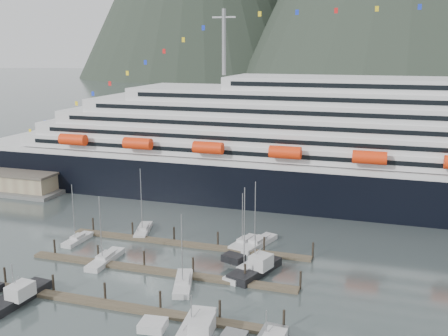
{
  "coord_description": "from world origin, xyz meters",
  "views": [
    {
      "loc": [
        30.88,
        -71.71,
        36.88
      ],
      "look_at": [
        0.65,
        22.0,
        14.31
      ],
      "focal_mm": 42.0,
      "sensor_mm": 36.0,
      "label": 1
    }
  ],
  "objects": [
    {
      "name": "cruise_ship",
      "position": [
        30.03,
        54.94,
        12.04
      ],
      "size": [
        210.0,
        30.4,
        50.3
      ],
      "color": "black",
      "rests_on": "ground"
    },
    {
      "name": "sailboat_d",
      "position": [
        9.55,
        7.29,
        0.43
      ],
      "size": [
        5.86,
        11.2,
        15.61
      ],
      "rotation": [
        0.0,
        0.0,
        1.25
      ],
      "color": "silver",
      "rests_on": "ground"
    },
    {
      "name": "sailboat_b",
      "position": [
        -15.65,
        4.18,
        0.41
      ],
      "size": [
        2.72,
        9.98,
        12.73
      ],
      "rotation": [
        0.0,
        0.0,
        1.58
      ],
      "color": "silver",
      "rests_on": "ground"
    },
    {
      "name": "trawler_a",
      "position": [
        -20.65,
        -13.46,
        0.88
      ],
      "size": [
        9.13,
        12.62,
        6.8
      ],
      "rotation": [
        0.0,
        0.0,
        1.49
      ],
      "color": "black",
      "rests_on": "ground"
    },
    {
      "name": "trawler_e",
      "position": [
        10.63,
        7.57,
        0.94
      ],
      "size": [
        9.86,
        12.17,
        7.54
      ],
      "rotation": [
        0.0,
        0.0,
        1.26
      ],
      "color": "black",
      "rests_on": "ground"
    },
    {
      "name": "dock_far",
      "position": [
        -4.93,
        16.05,
        0.31
      ],
      "size": [
        48.18,
        2.28,
        3.2
      ],
      "color": "#473D2D",
      "rests_on": "ground"
    },
    {
      "name": "sailboat_c",
      "position": [
        1.13,
        -0.6,
        0.41
      ],
      "size": [
        5.3,
        9.75,
        12.72
      ],
      "rotation": [
        0.0,
        0.0,
        1.88
      ],
      "color": "silver",
      "rests_on": "ground"
    },
    {
      "name": "dock_near",
      "position": [
        -4.93,
        -9.95,
        0.31
      ],
      "size": [
        48.18,
        2.28,
        3.2
      ],
      "color": "#473D2D",
      "rests_on": "ground"
    },
    {
      "name": "dock_mid",
      "position": [
        -4.93,
        3.05,
        0.31
      ],
      "size": [
        48.18,
        2.28,
        3.2
      ],
      "color": "#473D2D",
      "rests_on": "ground"
    },
    {
      "name": "ground",
      "position": [
        0.0,
        0.0,
        0.0
      ],
      "size": [
        1600.0,
        1600.0,
        0.0
      ],
      "primitive_type": "plane",
      "color": "#455151",
      "rests_on": "ground"
    },
    {
      "name": "sailboat_a",
      "position": [
        -25.95,
        11.31,
        0.4
      ],
      "size": [
        2.45,
        7.82,
        12.07
      ],
      "rotation": [
        0.0,
        0.0,
        1.54
      ],
      "color": "silver",
      "rests_on": "ground"
    },
    {
      "name": "sailboat_g",
      "position": [
        8.06,
        19.99,
        0.42
      ],
      "size": [
        5.72,
        10.98,
        13.34
      ],
      "rotation": [
        0.0,
        0.0,
        1.27
      ],
      "color": "silver",
      "rests_on": "ground"
    },
    {
      "name": "sailboat_f",
      "position": [
        5.54,
        19.53,
        0.4
      ],
      "size": [
        4.32,
        8.76,
        10.91
      ],
      "rotation": [
        0.0,
        0.0,
        1.34
      ],
      "color": "silver",
      "rests_on": "ground"
    },
    {
      "name": "trawler_c",
      "position": [
        8.05,
        -15.02,
        0.9
      ],
      "size": [
        10.01,
        14.11,
        7.05
      ],
      "rotation": [
        0.0,
        0.0,
        1.68
      ],
      "color": "silver",
      "rests_on": "ground"
    },
    {
      "name": "sailboat_e",
      "position": [
        -16.13,
        19.99,
        0.42
      ],
      "size": [
        4.84,
        9.44,
        14.05
      ],
      "rotation": [
        0.0,
        0.0,
        1.85
      ],
      "color": "silver",
      "rests_on": "ground"
    }
  ]
}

